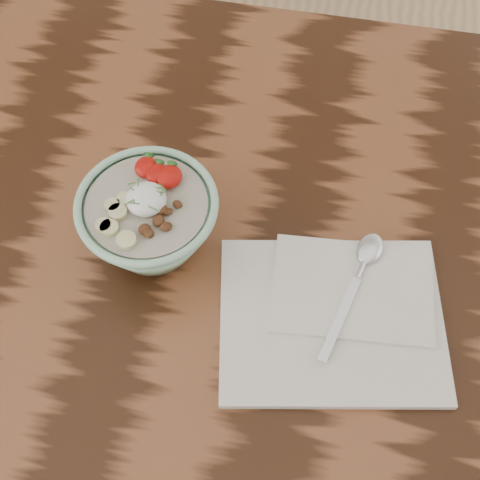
% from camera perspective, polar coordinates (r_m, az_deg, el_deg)
% --- Properties ---
extents(table, '(1.60, 0.90, 0.75)m').
position_cam_1_polar(table, '(1.03, -7.12, -0.46)').
color(table, black).
rests_on(table, ground).
extents(breakfast_bowl, '(0.18, 0.18, 0.12)m').
position_cam_1_polar(breakfast_bowl, '(0.87, -7.70, 1.72)').
color(breakfast_bowl, '#9BD0AE').
rests_on(breakfast_bowl, table).
extents(napkin, '(0.32, 0.28, 0.02)m').
position_cam_1_polar(napkin, '(0.87, 8.19, -6.18)').
color(napkin, silver).
rests_on(napkin, table).
extents(spoon, '(0.07, 0.20, 0.01)m').
position_cam_1_polar(spoon, '(0.89, 10.43, -2.15)').
color(spoon, silver).
rests_on(spoon, napkin).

